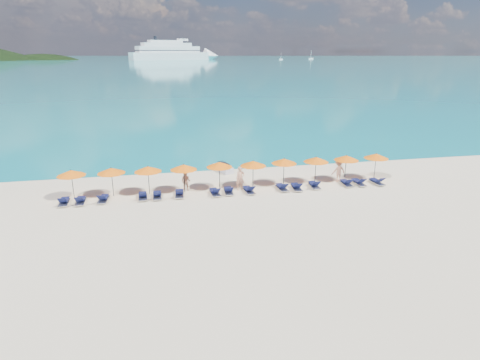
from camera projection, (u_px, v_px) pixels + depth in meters
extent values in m
plane|color=beige|center=(249.00, 209.00, 27.92)|extent=(1400.00, 1400.00, 0.00)
cube|color=#1FA9B2|center=(159.00, 58.00, 643.61)|extent=(1600.00, 1300.00, 0.01)
ellipsoid|color=black|center=(46.00, 87.00, 532.54)|extent=(162.00, 126.00, 85.50)
cube|color=white|center=(170.00, 56.00, 511.79)|extent=(101.99, 55.84, 9.32)
cone|color=white|center=(212.00, 56.00, 544.20)|extent=(26.71, 26.71, 20.50)
cube|color=white|center=(168.00, 49.00, 508.24)|extent=(81.94, 45.54, 7.46)
cube|color=white|center=(167.00, 45.00, 505.54)|extent=(64.14, 36.87, 4.66)
cube|color=white|center=(165.00, 42.00, 503.42)|extent=(44.10, 26.56, 3.26)
cube|color=black|center=(168.00, 50.00, 508.67)|extent=(82.96, 46.10, 0.84)
cube|color=black|center=(168.00, 48.00, 507.67)|extent=(80.92, 44.98, 0.84)
cylinder|color=black|center=(155.00, 38.00, 495.50)|extent=(4.10, 4.10, 5.13)
cube|color=white|center=(311.00, 59.00, 564.73)|extent=(6.59, 2.20, 1.76)
cylinder|color=white|center=(311.00, 54.00, 562.98)|extent=(0.40, 0.40, 10.98)
cube|color=white|center=(281.00, 59.00, 533.32)|extent=(5.22, 1.74, 1.39)
cylinder|color=white|center=(281.00, 56.00, 531.94)|extent=(0.31, 0.31, 8.70)
cube|color=silver|center=(223.00, 168.00, 36.60)|extent=(1.64, 2.49, 0.53)
cube|color=black|center=(224.00, 165.00, 36.32)|extent=(0.80, 1.08, 0.34)
cylinder|color=black|center=(220.00, 161.00, 36.91)|extent=(0.52, 0.24, 0.06)
imported|color=tan|center=(240.00, 178.00, 31.52)|extent=(0.75, 0.54, 1.91)
imported|color=tan|center=(186.00, 181.00, 31.39)|extent=(0.89, 0.74, 1.58)
imported|color=tan|center=(338.00, 171.00, 33.66)|extent=(1.27, 0.69, 1.88)
cylinder|color=black|center=(73.00, 185.00, 29.57)|extent=(0.05, 0.05, 2.20)
cone|color=orange|center=(71.00, 173.00, 29.29)|extent=(2.10, 2.10, 0.42)
sphere|color=black|center=(71.00, 170.00, 29.22)|extent=(0.08, 0.08, 0.08)
cylinder|color=black|center=(112.00, 182.00, 30.15)|extent=(0.05, 0.05, 2.20)
cone|color=orange|center=(111.00, 171.00, 29.87)|extent=(2.10, 2.10, 0.42)
sphere|color=black|center=(111.00, 168.00, 29.80)|extent=(0.08, 0.08, 0.08)
cylinder|color=black|center=(149.00, 180.00, 30.56)|extent=(0.05, 0.05, 2.20)
cone|color=orange|center=(148.00, 169.00, 30.28)|extent=(2.10, 2.10, 0.42)
sphere|color=black|center=(148.00, 166.00, 30.21)|extent=(0.08, 0.08, 0.08)
cylinder|color=black|center=(184.00, 178.00, 31.05)|extent=(0.05, 0.05, 2.20)
cone|color=orange|center=(184.00, 167.00, 30.76)|extent=(2.10, 2.10, 0.42)
sphere|color=black|center=(183.00, 164.00, 30.70)|extent=(0.08, 0.08, 0.08)
cylinder|color=black|center=(220.00, 176.00, 31.74)|extent=(0.05, 0.05, 2.20)
cone|color=orange|center=(219.00, 164.00, 31.46)|extent=(2.10, 2.10, 0.42)
sphere|color=black|center=(219.00, 162.00, 31.40)|extent=(0.08, 0.08, 0.08)
cylinder|color=black|center=(253.00, 174.00, 32.05)|extent=(0.05, 0.05, 2.20)
cone|color=orange|center=(253.00, 163.00, 31.77)|extent=(2.10, 2.10, 0.42)
sphere|color=black|center=(253.00, 161.00, 31.70)|extent=(0.08, 0.08, 0.08)
cylinder|color=black|center=(284.00, 172.00, 32.74)|extent=(0.05, 0.05, 2.20)
cone|color=orange|center=(284.00, 161.00, 32.46)|extent=(2.10, 2.10, 0.42)
sphere|color=black|center=(284.00, 158.00, 32.40)|extent=(0.08, 0.08, 0.08)
cylinder|color=black|center=(315.00, 170.00, 33.21)|extent=(0.05, 0.05, 2.20)
cone|color=orange|center=(316.00, 159.00, 32.93)|extent=(2.10, 2.10, 0.42)
sphere|color=black|center=(316.00, 157.00, 32.86)|extent=(0.08, 0.08, 0.08)
cylinder|color=black|center=(346.00, 168.00, 33.73)|extent=(0.05, 0.05, 2.20)
cone|color=orange|center=(346.00, 158.00, 33.45)|extent=(2.10, 2.10, 0.42)
sphere|color=black|center=(347.00, 155.00, 33.38)|extent=(0.08, 0.08, 0.08)
cylinder|color=black|center=(375.00, 166.00, 34.32)|extent=(0.05, 0.05, 2.20)
cone|color=orange|center=(376.00, 156.00, 34.04)|extent=(2.10, 2.10, 0.42)
sphere|color=black|center=(377.00, 153.00, 33.97)|extent=(0.08, 0.08, 0.08)
cube|color=silver|center=(64.00, 203.00, 28.75)|extent=(0.69, 1.72, 0.06)
cube|color=#0F1543|center=(64.00, 199.00, 28.94)|extent=(0.60, 1.12, 0.04)
cube|color=#0F1543|center=(62.00, 200.00, 28.12)|extent=(0.57, 0.56, 0.43)
cube|color=silver|center=(81.00, 202.00, 28.93)|extent=(0.68, 1.72, 0.06)
cube|color=#0F1543|center=(81.00, 198.00, 29.11)|extent=(0.59, 1.12, 0.04)
cube|color=#0F1543|center=(79.00, 199.00, 28.29)|extent=(0.57, 0.56, 0.43)
cube|color=silver|center=(104.00, 200.00, 29.31)|extent=(0.77, 1.75, 0.06)
cube|color=#0F1543|center=(104.00, 197.00, 29.50)|extent=(0.65, 1.15, 0.04)
cube|color=#0F1543|center=(101.00, 197.00, 28.66)|extent=(0.60, 0.58, 0.43)
cube|color=silver|center=(143.00, 197.00, 29.86)|extent=(0.68, 1.72, 0.06)
cube|color=#0F1543|center=(143.00, 194.00, 30.05)|extent=(0.59, 1.12, 0.04)
cube|color=#0F1543|center=(142.00, 194.00, 29.23)|extent=(0.57, 0.55, 0.43)
cube|color=silver|center=(157.00, 196.00, 30.03)|extent=(0.63, 1.70, 0.06)
cube|color=#0F1543|center=(157.00, 193.00, 30.21)|extent=(0.55, 1.10, 0.04)
cube|color=#0F1543|center=(157.00, 193.00, 29.39)|extent=(0.55, 0.54, 0.43)
cube|color=silver|center=(180.00, 195.00, 30.36)|extent=(0.73, 1.74, 0.06)
cube|color=#0F1543|center=(179.00, 192.00, 30.55)|extent=(0.62, 1.13, 0.04)
cube|color=#0F1543|center=(179.00, 192.00, 29.72)|extent=(0.58, 0.57, 0.43)
cube|color=silver|center=(215.00, 193.00, 30.69)|extent=(0.75, 1.74, 0.06)
cube|color=#0F1543|center=(214.00, 190.00, 30.87)|extent=(0.64, 1.14, 0.04)
cube|color=#0F1543|center=(216.00, 190.00, 30.06)|extent=(0.59, 0.58, 0.43)
cube|color=silver|center=(229.00, 192.00, 30.99)|extent=(0.71, 1.73, 0.06)
cube|color=#0F1543|center=(228.00, 189.00, 31.17)|extent=(0.61, 1.13, 0.04)
cube|color=#0F1543|center=(229.00, 189.00, 30.34)|extent=(0.58, 0.57, 0.43)
cube|color=silver|center=(249.00, 191.00, 31.17)|extent=(0.77, 1.75, 0.06)
cube|color=#0F1543|center=(248.00, 188.00, 31.35)|extent=(0.65, 1.15, 0.04)
cube|color=#0F1543|center=(251.00, 188.00, 30.54)|extent=(0.60, 0.59, 0.43)
cube|color=silver|center=(282.00, 188.00, 31.77)|extent=(0.71, 1.73, 0.06)
cube|color=#0F1543|center=(281.00, 185.00, 31.95)|extent=(0.61, 1.13, 0.04)
cube|color=#0F1543|center=(284.00, 186.00, 31.14)|extent=(0.58, 0.57, 0.43)
cube|color=silver|center=(296.00, 188.00, 31.85)|extent=(0.77, 1.75, 0.06)
cube|color=#0F1543|center=(296.00, 185.00, 32.04)|extent=(0.65, 1.15, 0.04)
cube|color=#0F1543|center=(298.00, 185.00, 31.20)|extent=(0.60, 0.59, 0.43)
cube|color=silver|center=(314.00, 186.00, 32.34)|extent=(0.73, 1.74, 0.06)
cube|color=#0F1543|center=(313.00, 183.00, 32.53)|extent=(0.62, 1.13, 0.04)
cube|color=#0F1543|center=(317.00, 183.00, 31.70)|extent=(0.58, 0.57, 0.43)
cube|color=silver|center=(346.00, 184.00, 32.86)|extent=(0.71, 1.73, 0.06)
cube|color=#0F1543|center=(345.00, 181.00, 33.05)|extent=(0.61, 1.13, 0.04)
cube|color=#0F1543|center=(349.00, 181.00, 32.22)|extent=(0.58, 0.56, 0.43)
cube|color=silver|center=(359.00, 183.00, 33.00)|extent=(0.65, 1.71, 0.06)
cube|color=#0F1543|center=(357.00, 180.00, 33.18)|extent=(0.57, 1.11, 0.04)
cube|color=#0F1543|center=(362.00, 180.00, 32.36)|extent=(0.56, 0.55, 0.43)
cube|color=silver|center=(377.00, 182.00, 33.18)|extent=(0.74, 1.74, 0.06)
cube|color=#0F1543|center=(375.00, 180.00, 33.36)|extent=(0.63, 1.14, 0.04)
cube|color=#0F1543|center=(381.00, 180.00, 32.55)|extent=(0.59, 0.58, 0.43)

